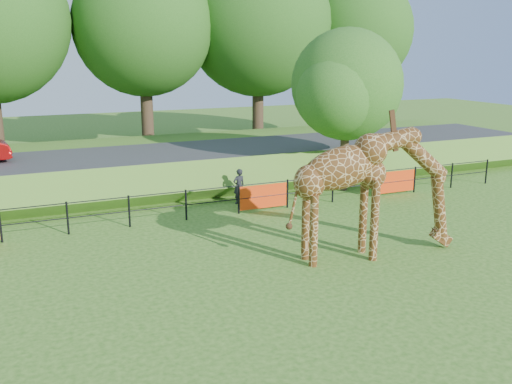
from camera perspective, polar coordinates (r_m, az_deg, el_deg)
ground at (r=13.40m, az=3.33°, el=-11.93°), size 90.00×90.00×0.00m
giraffe at (r=16.62m, az=11.82°, el=-0.12°), size 5.34×1.61×3.76m
perimeter_fence at (r=20.21m, az=-7.01°, el=-1.29°), size 28.07×0.10×1.10m
embankment at (r=27.28m, az=-11.63°, el=2.75°), size 40.00×9.00×1.30m
road at (r=25.71m, az=-10.98°, el=3.71°), size 40.00×5.00×0.12m
visitor at (r=22.20m, az=-1.72°, el=0.58°), size 0.55×0.41×1.38m
tree_east at (r=24.26m, az=9.22°, el=10.14°), size 5.40×4.71×6.76m
bg_tree_line at (r=33.56m, az=-11.42°, el=16.07°), size 37.30×8.80×11.82m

